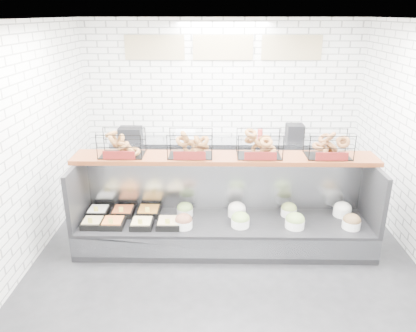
{
  "coord_description": "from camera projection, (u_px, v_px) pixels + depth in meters",
  "views": [
    {
      "loc": [
        -0.13,
        -4.64,
        3.06
      ],
      "look_at": [
        -0.22,
        0.45,
        1.14
      ],
      "focal_mm": 35.0,
      "sensor_mm": 36.0,
      "label": 1
    }
  ],
  "objects": [
    {
      "name": "ground",
      "position": [
        224.0,
        257.0,
        5.42
      ],
      "size": [
        5.5,
        5.5,
        0.0
      ],
      "primitive_type": "plane",
      "color": "black",
      "rests_on": "ground"
    },
    {
      "name": "bagel_shelf",
      "position": [
        225.0,
        147.0,
        5.42
      ],
      "size": [
        4.1,
        0.5,
        0.4
      ],
      "color": "#4F2311",
      "rests_on": "display_case"
    },
    {
      "name": "room_shell",
      "position": [
        225.0,
        96.0,
        5.26
      ],
      "size": [
        5.02,
        5.51,
        3.01
      ],
      "color": "white",
      "rests_on": "ground"
    },
    {
      "name": "display_case",
      "position": [
        223.0,
        223.0,
        5.62
      ],
      "size": [
        4.0,
        0.9,
        1.2
      ],
      "color": "black",
      "rests_on": "ground"
    },
    {
      "name": "prep_counter",
      "position": [
        221.0,
        162.0,
        7.53
      ],
      "size": [
        4.0,
        0.6,
        1.2
      ],
      "color": "#93969B",
      "rests_on": "ground"
    }
  ]
}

